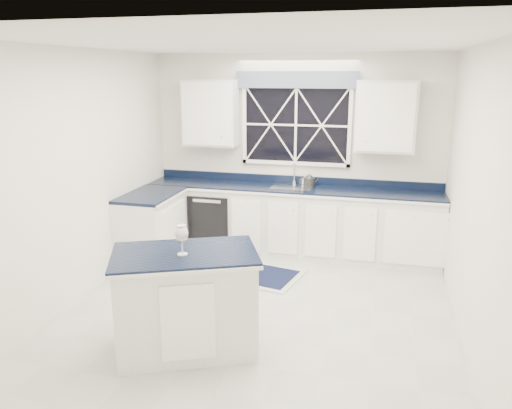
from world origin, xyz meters
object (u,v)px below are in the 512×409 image
(dishwasher, at_px, (215,219))
(island, at_px, (186,301))
(soap_bottle, at_px, (306,180))
(faucet, at_px, (294,173))
(kettle, at_px, (309,181))
(wine_glass, at_px, (182,234))

(dishwasher, bearing_deg, island, -76.42)
(dishwasher, height_order, soap_bottle, soap_bottle)
(faucet, height_order, soap_bottle, faucet)
(island, bearing_deg, soap_bottle, 53.29)
(island, relative_size, kettle, 5.58)
(island, relative_size, soap_bottle, 8.00)
(soap_bottle, bearing_deg, kettle, -28.94)
(faucet, relative_size, island, 0.21)
(dishwasher, distance_m, soap_bottle, 1.43)
(dishwasher, xyz_separation_m, wine_glass, (0.66, -2.75, 0.71))
(wine_glass, bearing_deg, island, 94.48)
(dishwasher, bearing_deg, faucet, 10.02)
(wine_glass, height_order, soap_bottle, wine_glass)
(faucet, bearing_deg, dishwasher, -169.98)
(faucet, relative_size, soap_bottle, 1.67)
(kettle, distance_m, soap_bottle, 0.05)
(dishwasher, bearing_deg, soap_bottle, 4.50)
(kettle, bearing_deg, faucet, 148.82)
(kettle, bearing_deg, wine_glass, -106.68)
(faucet, bearing_deg, island, -98.83)
(dishwasher, bearing_deg, kettle, 3.25)
(island, xyz_separation_m, kettle, (0.67, 2.77, 0.56))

